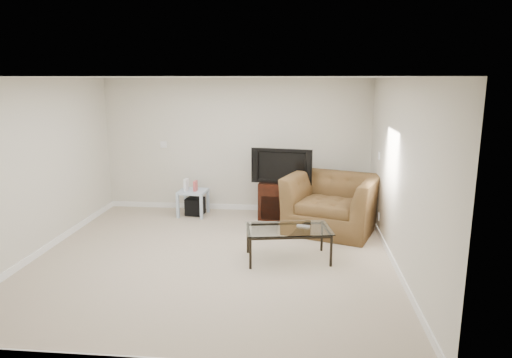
# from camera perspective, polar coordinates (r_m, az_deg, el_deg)

# --- Properties ---
(floor) EXTENTS (5.00, 5.00, 0.00)m
(floor) POSITION_cam_1_polar(r_m,az_deg,el_deg) (6.54, -5.46, -9.91)
(floor) COLOR tan
(floor) RESTS_ON ground
(ceiling) EXTENTS (5.00, 5.00, 0.00)m
(ceiling) POSITION_cam_1_polar(r_m,az_deg,el_deg) (6.05, -5.96, 12.54)
(ceiling) COLOR white
(ceiling) RESTS_ON ground
(wall_back) EXTENTS (5.00, 0.02, 2.50)m
(wall_back) POSITION_cam_1_polar(r_m,az_deg,el_deg) (8.61, -2.48, 4.21)
(wall_back) COLOR silver
(wall_back) RESTS_ON ground
(wall_left) EXTENTS (0.02, 5.00, 2.50)m
(wall_left) POSITION_cam_1_polar(r_m,az_deg,el_deg) (7.10, -25.91, 1.18)
(wall_left) COLOR silver
(wall_left) RESTS_ON ground
(wall_right) EXTENTS (0.02, 5.00, 2.50)m
(wall_right) POSITION_cam_1_polar(r_m,az_deg,el_deg) (6.20, 17.59, 0.39)
(wall_right) COLOR silver
(wall_right) RESTS_ON ground
(plate_back) EXTENTS (0.12, 0.02, 0.12)m
(plate_back) POSITION_cam_1_polar(r_m,az_deg,el_deg) (8.90, -11.48, 4.24)
(plate_back) COLOR white
(plate_back) RESTS_ON wall_back
(plate_right_switch) EXTENTS (0.02, 0.09, 0.13)m
(plate_right_switch) POSITION_cam_1_polar(r_m,az_deg,el_deg) (7.75, 15.12, 2.86)
(plate_right_switch) COLOR white
(plate_right_switch) RESTS_ON wall_right
(plate_right_outlet) EXTENTS (0.02, 0.08, 0.12)m
(plate_right_outlet) POSITION_cam_1_polar(r_m,az_deg,el_deg) (7.67, 15.07, -4.53)
(plate_right_outlet) COLOR white
(plate_right_outlet) RESTS_ON wall_right
(tv_stand) EXTENTS (0.86, 0.64, 0.67)m
(tv_stand) POSITION_cam_1_polar(r_m,az_deg,el_deg) (8.28, 3.33, -2.61)
(tv_stand) COLOR black
(tv_stand) RESTS_ON floor
(dvd_player) EXTENTS (0.47, 0.36, 0.06)m
(dvd_player) POSITION_cam_1_polar(r_m,az_deg,el_deg) (8.18, 3.30, -1.18)
(dvd_player) COLOR black
(dvd_player) RESTS_ON tv_stand
(television) EXTENTS (1.02, 0.35, 0.62)m
(television) POSITION_cam_1_polar(r_m,az_deg,el_deg) (8.10, 3.35, 1.75)
(television) COLOR black
(television) RESTS_ON tv_stand
(side_table) EXTENTS (0.53, 0.53, 0.47)m
(side_table) POSITION_cam_1_polar(r_m,az_deg,el_deg) (8.52, -7.86, -2.96)
(side_table) COLOR silver
(side_table) RESTS_ON floor
(subwoofer) EXTENTS (0.34, 0.34, 0.31)m
(subwoofer) POSITION_cam_1_polar(r_m,az_deg,el_deg) (8.55, -7.62, -3.38)
(subwoofer) COLOR black
(subwoofer) RESTS_ON floor
(game_console) EXTENTS (0.06, 0.16, 0.22)m
(game_console) POSITION_cam_1_polar(r_m,az_deg,el_deg) (8.45, -8.73, -0.70)
(game_console) COLOR white
(game_console) RESTS_ON side_table
(game_case) EXTENTS (0.06, 0.14, 0.19)m
(game_case) POSITION_cam_1_polar(r_m,az_deg,el_deg) (8.40, -7.58, -0.85)
(game_case) COLOR #CC4C4C
(game_case) RESTS_ON side_table
(recliner) EXTENTS (1.65, 1.35, 1.25)m
(recliner) POSITION_cam_1_polar(r_m,az_deg,el_deg) (7.61, 9.48, -1.86)
(recliner) COLOR #503522
(recliner) RESTS_ON floor
(coffee_table) EXTENTS (1.26, 0.85, 0.46)m
(coffee_table) POSITION_cam_1_polar(r_m,az_deg,el_deg) (6.44, 4.01, -8.09)
(coffee_table) COLOR black
(coffee_table) RESTS_ON floor
(remote) EXTENTS (0.19, 0.09, 0.02)m
(remote) POSITION_cam_1_polar(r_m,az_deg,el_deg) (6.44, 5.94, -5.85)
(remote) COLOR #B2B2B7
(remote) RESTS_ON coffee_table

